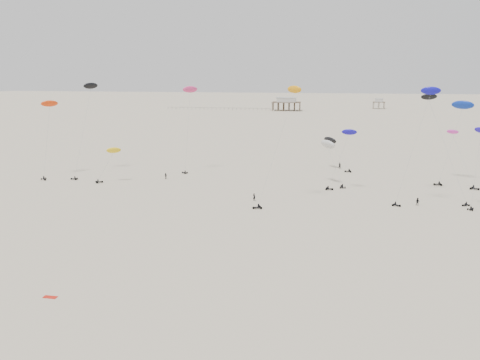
% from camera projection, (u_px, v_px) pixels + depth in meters
% --- Properties ---
extents(ground_plane, '(900.00, 900.00, 0.00)m').
position_uv_depth(ground_plane, '(284.00, 138.00, 203.18)').
color(ground_plane, '#C1B299').
extents(pavilion_main, '(21.00, 13.00, 9.80)m').
position_uv_depth(pavilion_main, '(286.00, 105.00, 347.88)').
color(pavilion_main, brown).
rests_on(pavilion_main, ground).
extents(pavilion_small, '(9.00, 7.00, 8.00)m').
position_uv_depth(pavilion_small, '(379.00, 104.00, 365.29)').
color(pavilion_small, brown).
rests_on(pavilion_small, ground).
extents(pier_fence, '(80.20, 0.20, 1.50)m').
position_uv_depth(pier_fence, '(218.00, 109.00, 357.25)').
color(pier_fence, black).
rests_on(pier_fence, ground).
extents(rig_0, '(3.52, 5.40, 17.30)m').
position_uv_depth(rig_0, '(478.00, 156.00, 96.84)').
color(rig_0, black).
rests_on(rig_0, ground).
extents(rig_1, '(9.68, 12.40, 26.09)m').
position_uv_depth(rig_1, '(282.00, 130.00, 100.59)').
color(rig_1, black).
rests_on(rig_1, ground).
extents(rig_2, '(9.15, 6.59, 25.37)m').
position_uv_depth(rig_2, '(422.00, 119.00, 99.12)').
color(rig_2, black).
rests_on(rig_2, ground).
extents(rig_3, '(6.52, 5.28, 9.21)m').
position_uv_depth(rig_3, '(109.00, 160.00, 121.82)').
color(rig_3, black).
rests_on(rig_3, ground).
extents(rig_4, '(4.84, 11.18, 20.96)m').
position_uv_depth(rig_4, '(48.00, 120.00, 127.53)').
color(rig_4, black).
rests_on(rig_4, ground).
extents(rig_5, '(5.72, 16.54, 18.04)m').
position_uv_depth(rig_5, '(464.00, 161.00, 119.80)').
color(rig_5, black).
rests_on(rig_5, ground).
extents(rig_7, '(4.06, 17.09, 26.83)m').
position_uv_depth(rig_7, '(87.00, 104.00, 131.73)').
color(rig_7, black).
rests_on(rig_7, ground).
extents(rig_8, '(9.01, 8.61, 10.69)m').
position_uv_depth(rig_8, '(333.00, 145.00, 138.04)').
color(rig_8, black).
rests_on(rig_8, ground).
extents(rig_9, '(7.24, 3.76, 15.00)m').
position_uv_depth(rig_9, '(342.00, 152.00, 113.27)').
color(rig_9, black).
rests_on(rig_9, ground).
extents(rig_10, '(10.02, 14.22, 25.42)m').
position_uv_depth(rig_10, '(437.00, 120.00, 106.69)').
color(rig_10, black).
rests_on(rig_10, ground).
extents(rig_11, '(10.10, 10.80, 21.75)m').
position_uv_depth(rig_11, '(459.00, 117.00, 120.69)').
color(rig_11, black).
rests_on(rig_11, ground).
extents(rig_12, '(7.23, 9.36, 11.86)m').
position_uv_depth(rig_12, '(330.00, 150.00, 119.50)').
color(rig_12, black).
rests_on(rig_12, ground).
extents(rig_13, '(4.48, 8.77, 24.43)m').
position_uv_depth(rig_13, '(189.00, 105.00, 133.31)').
color(rig_13, black).
rests_on(rig_13, ground).
extents(spectator_0, '(0.90, 0.83, 2.03)m').
position_uv_depth(spectator_0, '(254.00, 201.00, 104.97)').
color(spectator_0, black).
rests_on(spectator_0, ground).
extents(spectator_1, '(1.12, 0.98, 1.98)m').
position_uv_depth(spectator_1, '(417.00, 205.00, 101.28)').
color(spectator_1, black).
rests_on(spectator_1, ground).
extents(spectator_2, '(1.27, 1.17, 1.92)m').
position_uv_depth(spectator_2, '(166.00, 179.00, 126.47)').
color(spectator_2, black).
rests_on(spectator_2, ground).
extents(spectator_3, '(0.84, 0.63, 2.15)m').
position_uv_depth(spectator_3, '(339.00, 169.00, 139.90)').
color(spectator_3, black).
rests_on(spectator_3, ground).
extents(grounded_kite_b, '(1.82, 0.74, 0.07)m').
position_uv_depth(grounded_kite_b, '(50.00, 297.00, 60.00)').
color(grounded_kite_b, red).
rests_on(grounded_kite_b, ground).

